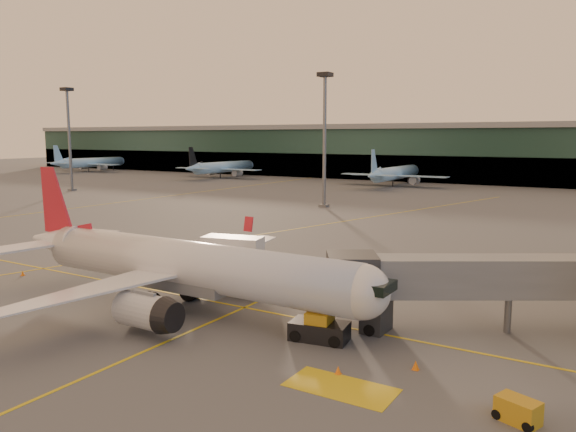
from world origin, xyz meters
The scene contains 15 objects.
ground centered at (0.00, 0.00, 0.00)m, with size 600.00×600.00×0.00m, color #4C4F54.
taxi_markings centered at (-7.32, 44.49, 0.01)m, with size 100.12×173.00×0.01m.
terminal centered at (0.00, 141.79, 8.76)m, with size 400.00×20.00×17.60m.
mast_west_far centered at (-90.00, 62.00, 14.86)m, with size 2.40×2.40×25.60m.
mast_west_near centered at (-20.00, 66.00, 14.86)m, with size 2.40×2.40×25.60m.
distant_aircraft_row centered at (-53.75, 118.00, 0.00)m, with size 225.00×34.00×13.00m.
main_airplane centered at (0.80, 2.06, 3.52)m, with size 35.81×32.15×10.84m.
jet_bridge centered at (25.22, 10.71, 3.77)m, with size 23.92×16.02×5.52m.
catering_truck centered at (-0.60, 11.03, 2.46)m, with size 5.98×3.63×4.32m.
gpu_cart centered at (26.88, -2.97, 0.57)m, with size 2.30×1.82×1.18m.
pushback_tug centered at (13.56, 1.75, 0.81)m, with size 4.14×2.66×1.99m.
cone_nose centered at (20.70, 0.43, 0.27)m, with size 0.44×0.44×0.56m.
cone_tail centered at (-19.79, 2.06, 0.24)m, with size 0.39×0.39×0.50m.
cone_wing_left centered at (0.18, 18.58, 0.25)m, with size 0.41×0.41×0.52m.
cone_fwd centered at (17.09, -2.51, 0.24)m, with size 0.38×0.38×0.49m.
Camera 1 is at (30.67, -30.26, 13.59)m, focal length 35.00 mm.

